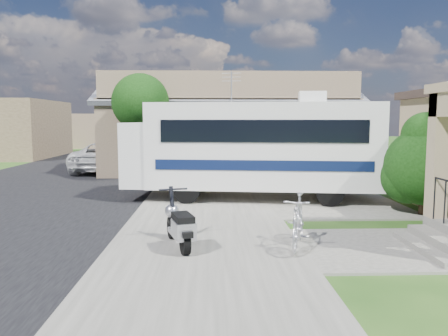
{
  "coord_description": "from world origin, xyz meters",
  "views": [
    {
      "loc": [
        -0.88,
        -9.58,
        2.63
      ],
      "look_at": [
        -0.5,
        2.5,
        1.3
      ],
      "focal_mm": 35.0,
      "sensor_mm": 36.0,
      "label": 1
    }
  ],
  "objects_px": {
    "shrub": "(425,163)",
    "pickup_truck": "(110,157)",
    "van": "(126,146)",
    "motorhome": "(253,146)",
    "garden_hose": "(422,236)",
    "bicycle": "(298,224)",
    "scooter": "(179,226)"
  },
  "relations": [
    {
      "from": "shrub",
      "to": "pickup_truck",
      "type": "xyz_separation_m",
      "value": [
        -11.03,
        10.78,
        -0.7
      ]
    },
    {
      "from": "van",
      "to": "shrub",
      "type": "bearing_deg",
      "value": -58.53
    },
    {
      "from": "shrub",
      "to": "van",
      "type": "bearing_deg",
      "value": 122.82
    },
    {
      "from": "motorhome",
      "to": "pickup_truck",
      "type": "relative_size",
      "value": 1.54
    },
    {
      "from": "van",
      "to": "garden_hose",
      "type": "relative_size",
      "value": 14.18
    },
    {
      "from": "bicycle",
      "to": "van",
      "type": "xyz_separation_m",
      "value": [
        -7.44,
        21.02,
        0.35
      ]
    },
    {
      "from": "scooter",
      "to": "garden_hose",
      "type": "relative_size",
      "value": 3.98
    },
    {
      "from": "garden_hose",
      "to": "scooter",
      "type": "bearing_deg",
      "value": -173.82
    },
    {
      "from": "scooter",
      "to": "garden_hose",
      "type": "height_order",
      "value": "scooter"
    },
    {
      "from": "scooter",
      "to": "bicycle",
      "type": "bearing_deg",
      "value": -17.54
    },
    {
      "from": "motorhome",
      "to": "shrub",
      "type": "height_order",
      "value": "motorhome"
    },
    {
      "from": "motorhome",
      "to": "bicycle",
      "type": "xyz_separation_m",
      "value": [
        0.35,
        -5.69,
        -1.25
      ]
    },
    {
      "from": "bicycle",
      "to": "scooter",
      "type": "bearing_deg",
      "value": -164.09
    },
    {
      "from": "scooter",
      "to": "shrub",
      "type": "bearing_deg",
      "value": 8.6
    },
    {
      "from": "motorhome",
      "to": "bicycle",
      "type": "height_order",
      "value": "motorhome"
    },
    {
      "from": "shrub",
      "to": "scooter",
      "type": "xyz_separation_m",
      "value": [
        -6.51,
        -3.07,
        -0.95
      ]
    },
    {
      "from": "shrub",
      "to": "pickup_truck",
      "type": "height_order",
      "value": "shrub"
    },
    {
      "from": "bicycle",
      "to": "pickup_truck",
      "type": "height_order",
      "value": "pickup_truck"
    },
    {
      "from": "motorhome",
      "to": "scooter",
      "type": "bearing_deg",
      "value": -102.55
    },
    {
      "from": "shrub",
      "to": "garden_hose",
      "type": "bearing_deg",
      "value": -116.54
    },
    {
      "from": "motorhome",
      "to": "pickup_truck",
      "type": "xyz_separation_m",
      "value": [
        -6.57,
        8.2,
        -1.03
      ]
    },
    {
      "from": "shrub",
      "to": "van",
      "type": "distance_m",
      "value": 21.32
    },
    {
      "from": "bicycle",
      "to": "pickup_truck",
      "type": "bearing_deg",
      "value": 133.25
    },
    {
      "from": "garden_hose",
      "to": "bicycle",
      "type": "bearing_deg",
      "value": -168.04
    },
    {
      "from": "pickup_truck",
      "to": "van",
      "type": "relative_size",
      "value": 0.89
    },
    {
      "from": "scooter",
      "to": "bicycle",
      "type": "xyz_separation_m",
      "value": [
        2.4,
        -0.04,
        0.03
      ]
    },
    {
      "from": "garden_hose",
      "to": "van",
      "type": "bearing_deg",
      "value": 116.78
    },
    {
      "from": "pickup_truck",
      "to": "garden_hose",
      "type": "xyz_separation_m",
      "value": [
        9.78,
        -13.29,
        -0.66
      ]
    },
    {
      "from": "pickup_truck",
      "to": "scooter",
      "type": "bearing_deg",
      "value": 114.86
    },
    {
      "from": "motorhome",
      "to": "shrub",
      "type": "distance_m",
      "value": 5.16
    },
    {
      "from": "scooter",
      "to": "pickup_truck",
      "type": "height_order",
      "value": "pickup_truck"
    },
    {
      "from": "motorhome",
      "to": "bicycle",
      "type": "bearing_deg",
      "value": -79.15
    }
  ]
}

